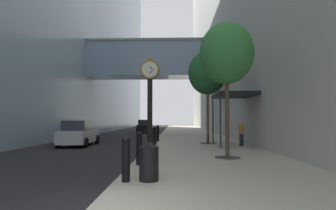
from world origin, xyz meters
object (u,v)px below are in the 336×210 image
bollard_sixth (158,133)px  street_tree_near (226,54)px  bollard_nearest (126,158)px  trash_bin (149,161)px  car_black_mid (145,126)px  street_tree_mid_near (207,73)px  bollard_fifth (155,135)px  car_silver_near (79,133)px  street_clock (150,102)px  pedestrian_walking (241,132)px  bollard_fourth (152,138)px  bollard_second (139,147)px

bollard_sixth → street_tree_near: (3.57, -8.79, 3.90)m
bollard_nearest → trash_bin: size_ratio=1.15×
bollard_nearest → car_black_mid: (-2.76, 30.19, 0.06)m
street_tree_mid_near → car_black_mid: size_ratio=1.48×
bollard_nearest → car_black_mid: 30.32m
bollard_fifth → car_silver_near: bearing=173.3°
car_black_mid → street_tree_mid_near: bearing=-71.0°
street_clock → bollard_fifth: size_ratio=3.62×
car_silver_near → pedestrian_walking: bearing=-8.1°
bollard_nearest → car_black_mid: bearing=95.2°
street_clock → bollard_fifth: (-0.22, 6.29, -1.77)m
street_tree_mid_near → bollard_fourth: bearing=-133.5°
pedestrian_walking → car_silver_near: size_ratio=0.37×
trash_bin → bollard_nearest: bearing=-168.4°
bollard_sixth → car_silver_near: car_silver_near is taller
bollard_second → pedestrian_walking: (5.40, 7.18, 0.22)m
bollard_fourth → car_black_mid: (-2.76, 22.10, 0.06)m
pedestrian_walking → car_silver_near: (-10.64, 1.52, -0.17)m
bollard_sixth → street_tree_near: bearing=-67.9°
street_tree_mid_near → pedestrian_walking: bearing=-47.2°
car_silver_near → bollard_second: bearing=-58.9°
bollard_nearest → car_black_mid: car_black_mid is taller
street_tree_near → car_black_mid: size_ratio=1.36×
bollard_nearest → pedestrian_walking: 11.26m
bollard_fifth → trash_bin: (0.60, -10.66, -0.09)m
bollard_second → street_tree_mid_near: 10.71m
street_clock → car_black_mid: size_ratio=1.01×
street_tree_near → car_silver_near: bearing=142.7°
bollard_fourth → bollard_sixth: 5.39m
bollard_sixth → street_tree_mid_near: street_tree_mid_near is taller
street_clock → trash_bin: street_clock is taller
bollard_nearest → car_silver_near: size_ratio=0.28×
car_silver_near → car_black_mid: car_black_mid is taller
street_tree_near → street_tree_mid_near: (0.00, 7.15, 0.36)m
street_tree_mid_near → pedestrian_walking: size_ratio=3.97×
bollard_fourth → pedestrian_walking: 5.69m
bollard_nearest → bollard_second: 2.70m
street_tree_near → trash_bin: bearing=-123.0°
bollard_sixth → bollard_fourth: bearing=-90.0°
car_black_mid → street_tree_near: bearing=-76.1°
street_tree_near → car_black_mid: 26.55m
bollard_fourth → car_silver_near: (-5.24, 3.31, 0.06)m
bollard_second → bollard_sixth: (0.00, 10.79, 0.00)m
bollard_fourth → bollard_fifth: 2.70m
street_clock → bollard_fourth: (-0.22, 3.59, -1.77)m
bollard_nearest → bollard_second: size_ratio=1.00×
bollard_fifth → street_tree_near: bearing=-59.6°
bollard_fourth → street_tree_near: 6.28m
street_tree_near → trash_bin: size_ratio=5.63×
bollard_second → car_black_mid: bearing=95.7°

